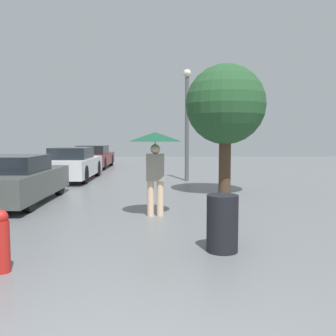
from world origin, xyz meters
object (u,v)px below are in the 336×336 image
Objects in this scene: parked_car_farthest at (94,157)px; parked_car_third at (73,164)px; tree at (225,105)px; fire_hydrant at (2,241)px; pedestrian at (155,147)px; trash_bin at (222,223)px; parked_car_second at (12,180)px; street_lamp at (187,116)px.

parked_car_third is at bearing -87.68° from parked_car_farthest.
tree is 7.84m from fire_hydrant.
pedestrian reaches higher than trash_bin.
parked_car_third is at bearing 116.27° from pedestrian.
tree is 4.51× the size of trash_bin.
parked_car_second reaches higher than trash_bin.
fire_hydrant is (-1.87, -3.33, -1.08)m from pedestrian.
parked_car_third is 10.33m from trash_bin.
pedestrian is 0.44× the size of parked_car_second.
fire_hydrant is (1.50, -10.16, -0.22)m from parked_car_third.
trash_bin is (-0.08, -8.97, -2.06)m from street_lamp.
tree is 6.11m from trash_bin.
trash_bin is (4.64, -15.18, -0.16)m from parked_car_farthest.
pedestrian is 4.20m from parked_car_second.
tree reaches higher than parked_car_third.
street_lamp is (4.72, -6.21, 1.90)m from parked_car_farthest.
parked_car_farthest is at bearing 96.20° from fire_hydrant.
street_lamp is at bearing -4.75° from parked_car_third.
parked_car_farthest is at bearing 89.35° from parked_car_second.
pedestrian is 13.19m from parked_car_farthest.
parked_car_third is 6.85m from tree.
fire_hydrant is (1.74, -16.00, -0.19)m from parked_car_farthest.
tree is at bearing 80.10° from trash_bin.
pedestrian is 3.87m from tree.
fire_hydrant is at bearing -81.60° from parked_car_third.
parked_car_farthest is 8.03m from street_lamp.
trash_bin reaches higher than fire_hydrant.
parked_car_farthest is 11.28m from tree.
trash_bin is at bearing 15.72° from fire_hydrant.
trash_bin is at bearing -64.76° from parked_car_third.
parked_car_second is 10.96m from parked_car_farthest.
tree is at bearing -34.66° from parked_car_third.
tree reaches higher than trash_bin.
parked_car_third reaches higher than fire_hydrant.
pedestrian is 2.27× the size of fire_hydrant.
parked_car_second is at bearing 138.47° from trash_bin.
street_lamp is 9.20m from trash_bin.
pedestrian is at bearing -74.10° from parked_car_farthest.
pedestrian is 0.47× the size of tree.
parked_car_second is 0.89× the size of parked_car_farthest.
pedestrian is 0.42× the size of street_lamp.
pedestrian reaches higher than parked_car_farthest.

